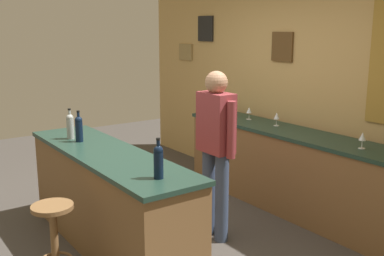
# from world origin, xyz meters

# --- Properties ---
(ground_plane) EXTENTS (10.00, 10.00, 0.00)m
(ground_plane) POSITION_xyz_m (0.00, 0.00, 0.00)
(ground_plane) COLOR #423D38
(back_wall) EXTENTS (6.00, 0.09, 2.80)m
(back_wall) POSITION_xyz_m (0.04, 2.03, 1.42)
(back_wall) COLOR tan
(back_wall) RESTS_ON ground_plane
(bar_counter) EXTENTS (2.37, 0.60, 0.92)m
(bar_counter) POSITION_xyz_m (0.00, -0.40, 0.46)
(bar_counter) COLOR brown
(bar_counter) RESTS_ON ground_plane
(side_counter) EXTENTS (3.14, 0.56, 0.90)m
(side_counter) POSITION_xyz_m (0.40, 1.65, 0.45)
(side_counter) COLOR brown
(side_counter) RESTS_ON ground_plane
(bartender) EXTENTS (0.52, 0.21, 1.62)m
(bartender) POSITION_xyz_m (0.39, 0.53, 0.94)
(bartender) COLOR #384766
(bartender) RESTS_ON ground_plane
(bar_stool) EXTENTS (0.32, 0.32, 0.68)m
(bar_stool) POSITION_xyz_m (0.36, -1.03, 0.46)
(bar_stool) COLOR brown
(bar_stool) RESTS_ON ground_plane
(wine_bottle_a) EXTENTS (0.07, 0.07, 0.31)m
(wine_bottle_a) POSITION_xyz_m (-0.66, -0.48, 1.06)
(wine_bottle_a) COLOR #999E99
(wine_bottle_a) RESTS_ON bar_counter
(wine_bottle_b) EXTENTS (0.07, 0.07, 0.31)m
(wine_bottle_b) POSITION_xyz_m (-0.50, -0.45, 1.06)
(wine_bottle_b) COLOR black
(wine_bottle_b) RESTS_ON bar_counter
(wine_bottle_c) EXTENTS (0.07, 0.07, 0.31)m
(wine_bottle_c) POSITION_xyz_m (0.90, -0.41, 1.06)
(wine_bottle_c) COLOR black
(wine_bottle_c) RESTS_ON bar_counter
(wine_glass_a) EXTENTS (0.07, 0.07, 0.16)m
(wine_glass_a) POSITION_xyz_m (-1.07, 1.61, 1.01)
(wine_glass_a) COLOR silver
(wine_glass_a) RESTS_ON side_counter
(wine_glass_b) EXTENTS (0.07, 0.07, 0.16)m
(wine_glass_b) POSITION_xyz_m (-0.43, 1.70, 1.01)
(wine_glass_b) COLOR silver
(wine_glass_b) RESTS_ON side_counter
(wine_glass_c) EXTENTS (0.07, 0.07, 0.16)m
(wine_glass_c) POSITION_xyz_m (0.03, 1.70, 1.01)
(wine_glass_c) COLOR silver
(wine_glass_c) RESTS_ON side_counter
(wine_glass_d) EXTENTS (0.07, 0.07, 0.16)m
(wine_glass_d) POSITION_xyz_m (1.21, 1.61, 1.01)
(wine_glass_d) COLOR silver
(wine_glass_d) RESTS_ON side_counter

